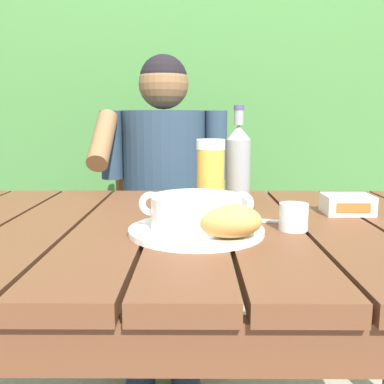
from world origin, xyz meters
TOP-DOWN VIEW (x-y plane):
  - dining_table at (-0.00, 0.00)m, footprint 1.50×0.88m
  - hedge_backdrop at (-0.17, 1.61)m, footprint 3.89×0.89m
  - chair_near_diner at (-0.10, 0.87)m, footprint 0.49×0.41m
  - person_eating at (-0.11, 0.68)m, footprint 0.48×0.47m
  - serving_plate at (0.02, -0.09)m, footprint 0.28×0.28m
  - soup_bowl at (0.02, -0.09)m, footprint 0.24×0.19m
  - bread_roll at (0.08, -0.16)m, footprint 0.13×0.10m
  - beer_glass at (0.06, 0.14)m, footprint 0.07×0.07m
  - beer_bottle at (0.13, 0.20)m, footprint 0.07×0.07m
  - water_glass_small at (0.23, -0.07)m, footprint 0.06×0.06m
  - butter_tub at (0.40, 0.10)m, footprint 0.12×0.09m
  - table_knife at (0.17, 0.01)m, footprint 0.17×0.07m

SIDE VIEW (x-z plane):
  - chair_near_diner at x=-0.10m, z-range 0.01..0.94m
  - dining_table at x=0.00m, z-range 0.29..1.06m
  - person_eating at x=-0.11m, z-range 0.11..1.35m
  - table_knife at x=0.17m, z-range 0.76..0.77m
  - serving_plate at x=0.02m, z-range 0.76..0.78m
  - butter_tub at x=0.40m, z-range 0.76..0.81m
  - water_glass_small at x=0.23m, z-range 0.76..0.82m
  - bread_roll at x=0.08m, z-range 0.78..0.84m
  - soup_bowl at x=0.02m, z-range 0.77..0.85m
  - beer_glass at x=0.06m, z-range 0.77..0.95m
  - beer_bottle at x=0.13m, z-range 0.74..1.01m
  - hedge_backdrop at x=-0.17m, z-range -0.17..2.20m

